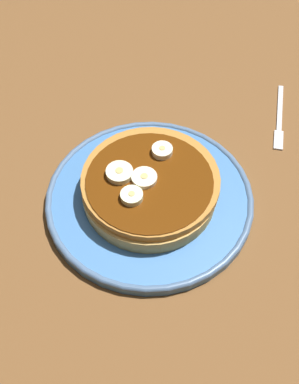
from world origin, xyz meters
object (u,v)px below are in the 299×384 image
banana_slice_2 (119,174)px  banana_slice_3 (162,151)px  pancake_stack (150,189)px  banana_slice_1 (132,196)px  plate (150,199)px  banana_slice_0 (144,178)px  fork (279,120)px

banana_slice_2 → banana_slice_3: (-4.23, -4.72, 0.03)cm
pancake_stack → banana_slice_3: (-0.44, -4.66, 1.99)cm
pancake_stack → banana_slice_1: bearing=63.7°
plate → banana_slice_3: banana_slice_3 is taller
plate → banana_slice_2: banana_slice_2 is taller
banana_slice_0 → pancake_stack: bearing=176.9°
fork → banana_slice_3: bearing=43.8°
banana_slice_2 → fork: 26.57cm
pancake_stack → banana_slice_2: size_ratio=5.38×
fork → pancake_stack: bearing=51.3°
pancake_stack → banana_slice_2: banana_slice_2 is taller
banana_slice_0 → banana_slice_3: 4.77cm
pancake_stack → banana_slice_3: bearing=-95.4°
banana_slice_1 → banana_slice_3: size_ratio=1.02×
banana_slice_3 → banana_slice_2: bearing=48.1°
banana_slice_2 → fork: (-18.55, -18.46, -4.63)cm
banana_slice_1 → banana_slice_2: 3.74cm
banana_slice_0 → banana_slice_2: banana_slice_2 is taller
banana_slice_3 → banana_slice_1: bearing=75.9°
banana_slice_1 → banana_slice_2: size_ratio=0.81×
plate → fork: 23.61cm
banana_slice_3 → banana_slice_0: bearing=75.9°
banana_slice_2 → plate: bearing=-178.6°
plate → pancake_stack: bearing=155.9°
banana_slice_0 → banana_slice_3: (-1.17, -4.62, 0.12)cm
plate → banana_slice_3: (-0.51, -4.63, 4.11)cm
pancake_stack → banana_slice_0: 2.01cm
plate → pancake_stack: (-0.07, 0.03, 2.11)cm
banana_slice_0 → banana_slice_3: banana_slice_3 is taller
plate → banana_slice_1: 5.28cm
banana_slice_2 → banana_slice_3: same height
banana_slice_1 → fork: 27.25cm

